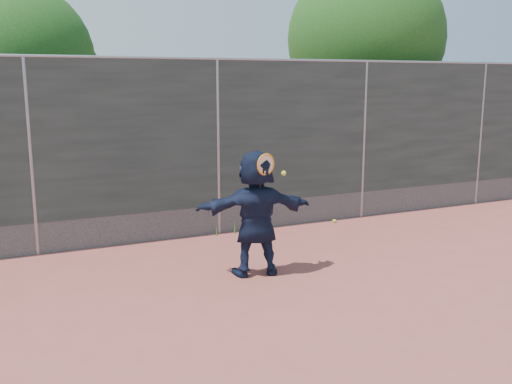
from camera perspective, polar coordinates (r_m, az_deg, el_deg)
name	(u,v)px	position (r m, az deg, el deg)	size (l,w,h in m)	color
ground	(322,302)	(7.10, 6.59, -10.91)	(80.00, 80.00, 0.00)	#9E4C42
player	(256,213)	(7.79, 0.00, -2.10)	(1.62, 0.52, 1.75)	#131C36
ball_ground	(334,221)	(10.89, 7.86, -2.89)	(0.07, 0.07, 0.07)	yellow
fence	(218,144)	(9.80, -3.82, 4.83)	(20.00, 0.06, 3.03)	#38423D
swing_action	(267,167)	(7.53, 1.14, 2.54)	(0.49, 0.17, 0.51)	orange
tree_right	(371,43)	(13.99, 11.39, 14.37)	(3.78, 3.60, 5.39)	#382314
tree_left	(24,65)	(12.18, -22.19, 11.68)	(3.15, 3.00, 4.53)	#382314
weed_clump	(237,226)	(10.07, -1.91, -3.37)	(0.68, 0.07, 0.30)	#387226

